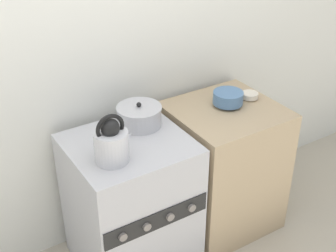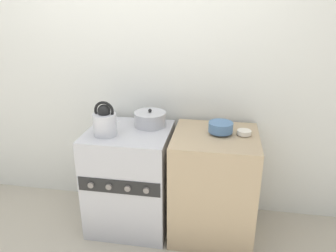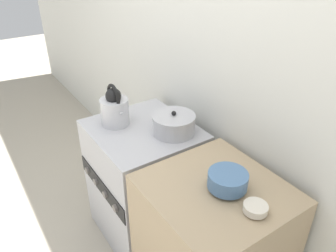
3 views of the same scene
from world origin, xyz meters
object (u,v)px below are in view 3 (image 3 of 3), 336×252
object	(u,v)px
stove	(145,182)
small_ceramic_bowl	(255,208)
cooking_pot	(174,124)
enamel_bowl	(228,180)
kettle	(115,109)

from	to	relation	value
stove	small_ceramic_bowl	bearing A→B (deg)	2.53
cooking_pot	small_ceramic_bowl	distance (m)	0.73
stove	enamel_bowl	xyz separation A→B (m)	(0.70, 0.04, 0.48)
stove	small_ceramic_bowl	xyz separation A→B (m)	(0.87, 0.04, 0.45)
kettle	small_ceramic_bowl	bearing A→B (deg)	8.11
stove	cooking_pot	bearing A→B (deg)	42.49
stove	cooking_pot	xyz separation A→B (m)	(0.14, 0.13, 0.48)
cooking_pot	enamel_bowl	distance (m)	0.56
kettle	stove	bearing A→B (deg)	36.71
enamel_bowl	stove	bearing A→B (deg)	-176.72
cooking_pot	stove	bearing A→B (deg)	-137.51
stove	small_ceramic_bowl	world-z (taller)	small_ceramic_bowl
cooking_pot	enamel_bowl	size ratio (longest dim) A/B	1.40
enamel_bowl	small_ceramic_bowl	world-z (taller)	enamel_bowl
cooking_pot	kettle	bearing A→B (deg)	-140.27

